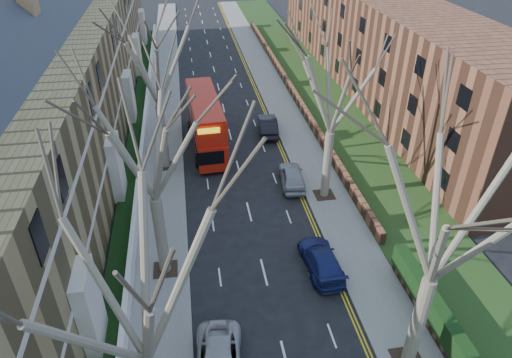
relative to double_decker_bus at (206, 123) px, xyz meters
name	(u,v)px	position (x,y,z in m)	size (l,w,h in m)	color
pavement_left	(164,111)	(-3.78, 7.84, -2.08)	(3.00, 102.00, 0.12)	slate
pavement_right	(281,104)	(8.22, 7.84, -2.08)	(3.00, 102.00, 0.12)	slate
terrace_left	(56,95)	(-11.42, -0.16, 3.39)	(9.70, 78.00, 13.60)	olive
flats_right	(377,41)	(19.69, 11.84, 2.84)	(13.97, 54.00, 10.00)	brown
front_wall_left	(143,145)	(-5.43, -0.16, -1.52)	(0.30, 78.00, 1.00)	white
grass_verge_right	(323,100)	(12.72, 7.84, -1.99)	(6.00, 102.00, 0.06)	#213D16
tree_left_mid	(129,271)	(-3.48, -25.16, 7.42)	(10.50, 10.50, 14.71)	#69604B
tree_left_far	(145,130)	(-3.48, -15.16, 7.10)	(10.15, 10.15, 14.22)	#69604B
tree_left_dist	(152,50)	(-3.48, -3.16, 7.42)	(10.50, 10.50, 14.71)	#69604B
tree_right_mid	(454,197)	(7.92, -23.16, 7.42)	(10.50, 10.50, 14.71)	#69604B
tree_right_far	(336,74)	(7.92, -9.16, 7.10)	(10.15, 10.15, 14.22)	#69604B
double_decker_bus	(206,123)	(0.00, 0.00, 0.00)	(3.04, 10.48, 4.36)	#B0190C
car_right_near	(321,260)	(5.59, -16.38, -1.46)	(1.89, 4.64, 1.35)	navy
car_right_mid	(292,176)	(5.92, -7.22, -1.41)	(1.72, 4.28, 1.46)	#999AA1
car_right_far	(268,125)	(5.69, 1.61, -1.37)	(1.62, 4.66, 1.53)	black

